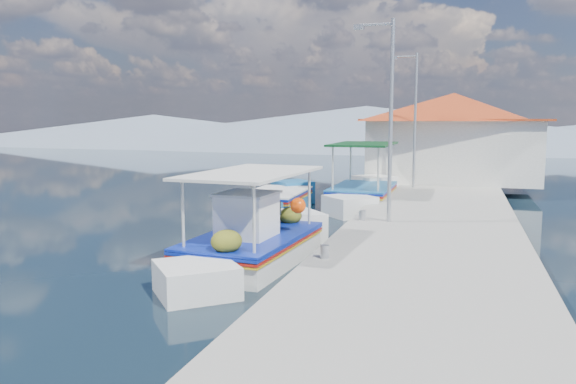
# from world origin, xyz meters

# --- Properties ---
(ground) EXTENTS (160.00, 160.00, 0.00)m
(ground) POSITION_xyz_m (0.00, 0.00, 0.00)
(ground) COLOR black
(ground) RESTS_ON ground
(quay) EXTENTS (5.00, 44.00, 0.50)m
(quay) POSITION_xyz_m (5.90, 6.00, 0.25)
(quay) COLOR gray
(quay) RESTS_ON ground
(bollards) EXTENTS (0.20, 17.20, 0.30)m
(bollards) POSITION_xyz_m (3.80, 5.25, 0.65)
(bollards) COLOR #A5A8AD
(bollards) RESTS_ON quay
(main_caique) EXTENTS (2.60, 7.78, 2.57)m
(main_caique) POSITION_xyz_m (1.73, -2.02, 0.49)
(main_caique) COLOR silver
(main_caique) RESTS_ON ground
(caique_green_canopy) EXTENTS (2.39, 7.73, 2.89)m
(caique_green_canopy) POSITION_xyz_m (2.76, 8.31, 0.43)
(caique_green_canopy) COLOR silver
(caique_green_canopy) RESTS_ON ground
(caique_blue_hull) EXTENTS (2.15, 6.87, 1.22)m
(caique_blue_hull) POSITION_xyz_m (-0.19, 5.71, 0.33)
(caique_blue_hull) COLOR #195D98
(caique_blue_hull) RESTS_ON ground
(harbor_building) EXTENTS (10.49, 10.49, 4.40)m
(harbor_building) POSITION_xyz_m (6.20, 15.00, 2.78)
(harbor_building) COLOR white
(harbor_building) RESTS_ON quay
(lamp_post_near) EXTENTS (1.21, 0.14, 6.00)m
(lamp_post_near) POSITION_xyz_m (4.51, 2.00, 3.85)
(lamp_post_near) COLOR #A5A8AD
(lamp_post_near) RESTS_ON quay
(lamp_post_far) EXTENTS (1.21, 0.14, 6.00)m
(lamp_post_far) POSITION_xyz_m (4.51, 11.00, 3.85)
(lamp_post_far) COLOR #A5A8AD
(lamp_post_far) RESTS_ON quay
(mountain_ridge) EXTENTS (171.40, 96.00, 5.50)m
(mountain_ridge) POSITION_xyz_m (6.54, 56.00, 2.04)
(mountain_ridge) COLOR slate
(mountain_ridge) RESTS_ON ground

